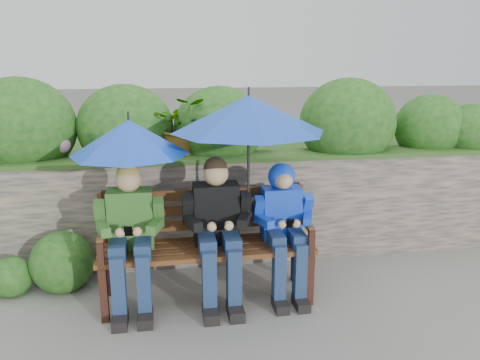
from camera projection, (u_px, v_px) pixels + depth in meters
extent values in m
plane|color=slate|center=(242.00, 292.00, 3.93)|extent=(60.00, 60.00, 0.00)
cube|color=#494644|center=(229.00, 209.00, 4.52)|extent=(8.00, 0.40, 1.00)
cube|color=#224215|center=(229.00, 157.00, 4.39)|extent=(8.00, 0.42, 0.04)
cube|color=#224215|center=(215.00, 180.00, 5.67)|extent=(8.00, 2.00, 0.96)
ellipsoid|color=#174514|center=(20.00, 127.00, 4.27)|extent=(1.01, 0.80, 0.91)
ellipsoid|color=#174514|center=(126.00, 127.00, 4.45)|extent=(0.91, 0.73, 0.82)
ellipsoid|color=#174514|center=(219.00, 127.00, 4.53)|extent=(0.88, 0.70, 0.79)
ellipsoid|color=#174514|center=(348.00, 122.00, 4.64)|extent=(0.97, 0.78, 0.88)
ellipsoid|color=#174514|center=(430.00, 127.00, 4.85)|extent=(0.75, 0.60, 0.67)
ellipsoid|color=#174514|center=(471.00, 131.00, 4.82)|extent=(0.62, 0.50, 0.56)
sphere|color=pink|center=(63.00, 145.00, 4.22)|extent=(0.14, 0.14, 0.14)
sphere|color=pink|center=(268.00, 139.00, 4.52)|extent=(0.14, 0.14, 0.14)
sphere|color=pink|center=(420.00, 135.00, 4.77)|extent=(0.14, 0.14, 0.14)
imported|color=#174514|center=(182.00, 126.00, 4.35)|extent=(0.48, 0.42, 0.54)
imported|color=#174514|center=(356.00, 119.00, 4.61)|extent=(0.33, 0.33, 0.60)
sphere|color=#174514|center=(62.00, 262.00, 3.97)|extent=(0.53, 0.53, 0.53)
sphere|color=#174514|center=(11.00, 277.00, 3.88)|extent=(0.34, 0.34, 0.34)
cube|color=#321A11|center=(104.00, 296.00, 3.44)|extent=(0.06, 0.06, 0.42)
cube|color=#321A11|center=(110.00, 271.00, 3.84)|extent=(0.06, 0.06, 0.42)
cube|color=#321A11|center=(310.00, 280.00, 3.69)|extent=(0.06, 0.06, 0.42)
cube|color=#321A11|center=(295.00, 258.00, 4.09)|extent=(0.06, 0.06, 0.42)
cube|color=#5A3916|center=(210.00, 258.00, 3.54)|extent=(1.69, 0.09, 0.04)
cube|color=#5A3916|center=(208.00, 251.00, 3.66)|extent=(1.69, 0.09, 0.04)
cube|color=#5A3916|center=(206.00, 246.00, 3.77)|extent=(1.69, 0.09, 0.04)
cube|color=#5A3916|center=(205.00, 240.00, 3.89)|extent=(1.69, 0.09, 0.04)
cube|color=#321A11|center=(106.00, 219.00, 3.75)|extent=(0.05, 0.05, 0.47)
cube|color=#5A3916|center=(103.00, 232.00, 3.54)|extent=(0.05, 0.44, 0.04)
cube|color=#321A11|center=(101.00, 256.00, 3.36)|extent=(0.05, 0.05, 0.21)
cube|color=#321A11|center=(296.00, 209.00, 4.00)|extent=(0.05, 0.05, 0.47)
cube|color=#5A3916|center=(304.00, 221.00, 3.79)|extent=(0.05, 0.44, 0.04)
cube|color=#321A11|center=(311.00, 243.00, 3.61)|extent=(0.05, 0.05, 0.21)
cube|color=#5A3916|center=(204.00, 224.00, 3.91)|extent=(1.69, 0.03, 0.08)
cube|color=#5A3916|center=(204.00, 209.00, 3.87)|extent=(1.69, 0.03, 0.08)
cube|color=#5A3916|center=(204.00, 194.00, 3.84)|extent=(1.69, 0.03, 0.08)
cube|color=#305A29|center=(131.00, 219.00, 3.65)|extent=(0.34, 0.20, 0.47)
sphere|color=tan|center=(128.00, 180.00, 3.55)|extent=(0.19, 0.19, 0.19)
sphere|color=#A28B3D|center=(128.00, 175.00, 3.55)|extent=(0.18, 0.18, 0.18)
cube|color=navy|center=(119.00, 248.00, 3.52)|extent=(0.12, 0.32, 0.12)
cube|color=navy|center=(119.00, 289.00, 3.43)|extent=(0.10, 0.11, 0.52)
cube|color=black|center=(120.00, 320.00, 3.43)|extent=(0.11, 0.22, 0.08)
cube|color=navy|center=(143.00, 246.00, 3.55)|extent=(0.12, 0.32, 0.12)
cube|color=navy|center=(144.00, 287.00, 3.46)|extent=(0.10, 0.11, 0.52)
cube|color=black|center=(145.00, 318.00, 3.46)|extent=(0.11, 0.22, 0.08)
cube|color=#305A29|center=(101.00, 215.00, 3.55)|extent=(0.08, 0.19, 0.26)
cube|color=#305A29|center=(103.00, 229.00, 3.45)|extent=(0.13, 0.21, 0.07)
sphere|color=tan|center=(120.00, 233.00, 3.38)|extent=(0.07, 0.07, 0.07)
cube|color=#305A29|center=(159.00, 212.00, 3.62)|extent=(0.08, 0.19, 0.26)
cube|color=#305A29|center=(155.00, 226.00, 3.51)|extent=(0.13, 0.21, 0.07)
sphere|color=tan|center=(137.00, 232.00, 3.40)|extent=(0.07, 0.07, 0.07)
cube|color=black|center=(128.00, 231.00, 3.38)|extent=(0.06, 0.07, 0.09)
cube|color=black|center=(216.00, 213.00, 3.75)|extent=(0.36, 0.21, 0.48)
sphere|color=tan|center=(216.00, 173.00, 3.65)|extent=(0.20, 0.20, 0.20)
sphere|color=black|center=(215.00, 169.00, 3.65)|extent=(0.19, 0.19, 0.19)
cube|color=navy|center=(207.00, 242.00, 3.62)|extent=(0.13, 0.34, 0.13)
cube|color=navy|center=(209.00, 283.00, 3.53)|extent=(0.11, 0.12, 0.52)
cube|color=black|center=(211.00, 313.00, 3.52)|extent=(0.12, 0.23, 0.08)
cube|color=navy|center=(231.00, 241.00, 3.65)|extent=(0.13, 0.34, 0.13)
cube|color=navy|center=(234.00, 281.00, 3.56)|extent=(0.11, 0.12, 0.52)
cube|color=black|center=(235.00, 311.00, 3.55)|extent=(0.12, 0.23, 0.08)
cube|color=black|center=(188.00, 209.00, 3.65)|extent=(0.08, 0.19, 0.27)
cube|color=black|center=(193.00, 223.00, 3.54)|extent=(0.14, 0.22, 0.07)
sphere|color=tan|center=(212.00, 227.00, 3.47)|extent=(0.07, 0.07, 0.07)
cube|color=black|center=(245.00, 206.00, 3.72)|extent=(0.08, 0.19, 0.27)
cube|color=black|center=(244.00, 221.00, 3.61)|extent=(0.14, 0.22, 0.07)
sphere|color=tan|center=(229.00, 226.00, 3.49)|extent=(0.07, 0.07, 0.07)
cube|color=black|center=(220.00, 225.00, 3.47)|extent=(0.06, 0.07, 0.09)
cube|color=#0036CC|center=(281.00, 213.00, 3.85)|extent=(0.32, 0.19, 0.43)
sphere|color=tan|center=(283.00, 178.00, 3.75)|extent=(0.18, 0.18, 0.18)
sphere|color=#0036CC|center=(282.00, 176.00, 3.78)|extent=(0.22, 0.22, 0.22)
sphere|color=tan|center=(284.00, 181.00, 3.71)|extent=(0.13, 0.13, 0.13)
cube|color=navy|center=(275.00, 238.00, 3.73)|extent=(0.11, 0.30, 0.11)
cube|color=navy|center=(279.00, 276.00, 3.65)|extent=(0.09, 0.10, 0.52)
cube|color=black|center=(280.00, 305.00, 3.65)|extent=(0.10, 0.21, 0.07)
cube|color=navy|center=(296.00, 237.00, 3.76)|extent=(0.11, 0.30, 0.11)
cube|color=navy|center=(300.00, 274.00, 3.68)|extent=(0.09, 0.10, 0.52)
cube|color=black|center=(301.00, 303.00, 3.68)|extent=(0.10, 0.21, 0.07)
cube|color=#0036CC|center=(258.00, 209.00, 3.75)|extent=(0.07, 0.17, 0.24)
cube|color=#0036CC|center=(265.00, 222.00, 3.66)|extent=(0.12, 0.20, 0.07)
sphere|color=tan|center=(282.00, 224.00, 3.60)|extent=(0.07, 0.07, 0.07)
cube|color=#0036CC|center=(307.00, 207.00, 3.82)|extent=(0.07, 0.17, 0.24)
cube|color=#0036CC|center=(308.00, 219.00, 3.71)|extent=(0.12, 0.20, 0.07)
sphere|color=tan|center=(296.00, 224.00, 3.61)|extent=(0.07, 0.07, 0.07)
cube|color=black|center=(290.00, 223.00, 3.59)|extent=(0.06, 0.07, 0.09)
cone|color=blue|center=(129.00, 137.00, 3.46)|extent=(0.89, 0.89, 0.26)
cylinder|color=black|center=(128.00, 115.00, 3.42)|extent=(0.02, 0.02, 0.06)
cylinder|color=black|center=(132.00, 179.00, 3.54)|extent=(0.02, 0.02, 0.64)
sphere|color=black|center=(134.00, 219.00, 3.62)|extent=(0.04, 0.04, 0.04)
cone|color=blue|center=(249.00, 114.00, 3.52)|extent=(1.19, 1.19, 0.28)
cylinder|color=black|center=(249.00, 91.00, 3.48)|extent=(0.02, 0.02, 0.06)
cylinder|color=black|center=(248.00, 164.00, 3.62)|extent=(0.02, 0.02, 0.78)
sphere|color=black|center=(248.00, 212.00, 3.72)|extent=(0.04, 0.04, 0.04)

